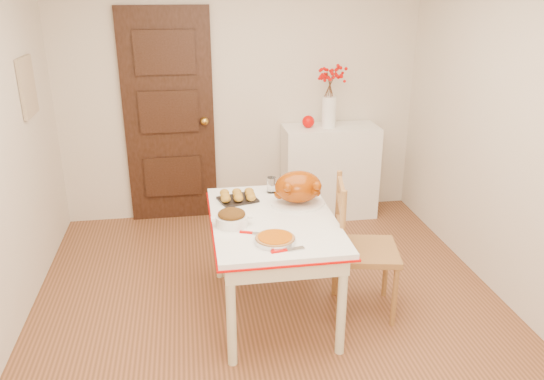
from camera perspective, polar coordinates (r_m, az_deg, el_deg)
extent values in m
cube|color=brown|center=(3.93, 0.27, -13.71)|extent=(3.50, 4.00, 0.00)
cube|color=beige|center=(5.30, -3.31, 10.31)|extent=(3.50, 0.00, 2.50)
cube|color=beige|center=(1.64, 12.46, -17.15)|extent=(3.50, 0.00, 2.50)
cube|color=beige|center=(4.04, 25.70, 4.75)|extent=(0.00, 4.00, 2.50)
cube|color=#341D14|center=(5.29, -10.84, 7.51)|extent=(0.85, 0.06, 2.06)
cube|color=tan|center=(4.60, -24.52, 9.95)|extent=(0.03, 0.35, 0.45)
cube|color=white|center=(5.45, 6.10, 1.97)|extent=(0.93, 0.41, 0.93)
sphere|color=#CB0300|center=(5.25, 3.86, 7.25)|extent=(0.12, 0.12, 0.12)
cylinder|color=#AC4900|center=(3.33, 0.33, -5.18)|extent=(0.33, 0.33, 0.05)
cylinder|color=white|center=(4.09, -0.06, 0.54)|extent=(0.09, 0.09, 0.12)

